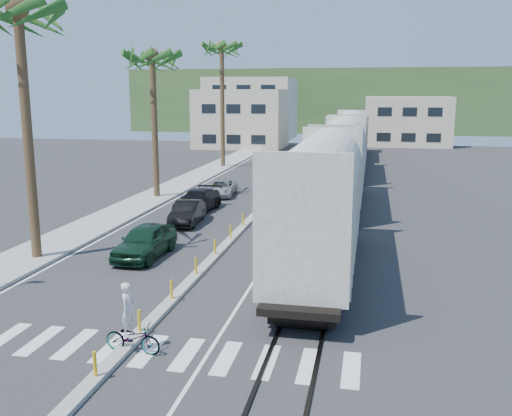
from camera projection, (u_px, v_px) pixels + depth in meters
The scene contains 15 objects.
ground at pixel (152, 323), 19.12m from camera, with size 140.00×140.00×0.00m, color #28282B.
sidewalk at pixel (169, 190), 44.77m from camera, with size 3.00×90.00×0.15m, color gray.
rails at pixel (344, 190), 45.04m from camera, with size 1.56×100.00×0.06m.
median at pixel (263, 206), 38.28m from camera, with size 0.45×60.00×0.85m.
crosswalk at pixel (127, 349), 17.20m from camera, with size 14.00×2.20×0.01m, color silver.
lane_markings at pixel (247, 194), 43.56m from camera, with size 9.42×90.00×0.01m.
freight_train at pixel (344, 155), 43.64m from camera, with size 3.00×60.94×5.85m.
palm_trees at pixel (158, 46), 40.35m from camera, with size 3.50×37.20×13.75m.
buildings at pixel (284, 114), 88.33m from camera, with size 38.00×27.00×10.00m.
hillside at pixel (337, 101), 113.99m from camera, with size 80.00×20.00×12.00m, color #385628.
car_lead at pixel (145, 241), 26.66m from camera, with size 1.96×4.60×1.55m, color #10301E.
car_second at pixel (187, 213), 33.46m from camera, with size 1.77×4.21×1.35m, color black.
car_third at pixel (198, 201), 36.93m from camera, with size 2.38×5.02×1.41m, color black.
car_rear at pixel (221, 188), 42.50m from camera, with size 2.28×4.35×1.17m, color #B0B3B5.
cyclist at pixel (132, 331), 16.85m from camera, with size 0.94×1.88×2.16m.
Camera 1 is at (7.00, -16.92, 7.60)m, focal length 40.00 mm.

